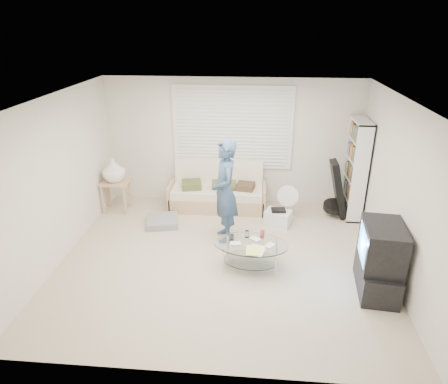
# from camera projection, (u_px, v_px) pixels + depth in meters

# --- Properties ---
(ground) EXTENTS (5.00, 5.00, 0.00)m
(ground) POSITION_uv_depth(u_px,v_px,m) (222.00, 258.00, 6.32)
(ground) COLOR #BFB095
(ground) RESTS_ON ground
(room_shell) EXTENTS (5.02, 4.52, 2.51)m
(room_shell) POSITION_uv_depth(u_px,v_px,m) (225.00, 151.00, 6.11)
(room_shell) COLOR silver
(room_shell) RESTS_ON ground
(window_blinds) EXTENTS (2.32, 0.08, 1.62)m
(window_blinds) POSITION_uv_depth(u_px,v_px,m) (233.00, 128.00, 7.71)
(window_blinds) COLOR silver
(window_blinds) RESTS_ON ground
(futon_sofa) EXTENTS (1.89, 0.76, 0.92)m
(futon_sofa) POSITION_uv_depth(u_px,v_px,m) (218.00, 193.00, 7.93)
(futon_sofa) COLOR tan
(futon_sofa) RESTS_ON ground
(grey_floor_pillow) EXTENTS (0.66, 0.66, 0.12)m
(grey_floor_pillow) POSITION_uv_depth(u_px,v_px,m) (162.00, 221.00, 7.35)
(grey_floor_pillow) COLOR gray
(grey_floor_pillow) RESTS_ON ground
(side_table) EXTENTS (0.54, 0.44, 1.08)m
(side_table) POSITION_uv_depth(u_px,v_px,m) (114.00, 172.00, 7.60)
(side_table) COLOR tan
(side_table) RESTS_ON ground
(bookshelf) EXTENTS (0.29, 0.78, 1.85)m
(bookshelf) POSITION_uv_depth(u_px,v_px,m) (355.00, 169.00, 7.40)
(bookshelf) COLOR white
(bookshelf) RESTS_ON ground
(guitar_case) EXTENTS (0.43, 0.41, 1.09)m
(guitar_case) POSITION_uv_depth(u_px,v_px,m) (337.00, 193.00, 7.48)
(guitar_case) COLOR black
(guitar_case) RESTS_ON ground
(floor_fan) EXTENTS (0.40, 0.27, 0.66)m
(floor_fan) POSITION_uv_depth(u_px,v_px,m) (287.00, 199.00, 7.47)
(floor_fan) COLOR white
(floor_fan) RESTS_ON ground
(storage_bin) EXTENTS (0.53, 0.45, 0.32)m
(storage_bin) POSITION_uv_depth(u_px,v_px,m) (278.00, 218.00, 7.30)
(storage_bin) COLOR white
(storage_bin) RESTS_ON ground
(tv_unit) EXTENTS (0.58, 0.97, 1.00)m
(tv_unit) POSITION_uv_depth(u_px,v_px,m) (380.00, 260.00, 5.41)
(tv_unit) COLOR black
(tv_unit) RESTS_ON ground
(coffee_table) EXTENTS (1.16, 0.79, 0.53)m
(coffee_table) POSITION_uv_depth(u_px,v_px,m) (251.00, 248.00, 5.97)
(coffee_table) COLOR silver
(coffee_table) RESTS_ON ground
(standing_person) EXTENTS (0.58, 0.73, 1.76)m
(standing_person) POSITION_uv_depth(u_px,v_px,m) (225.00, 191.00, 6.55)
(standing_person) COLOR navy
(standing_person) RESTS_ON ground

